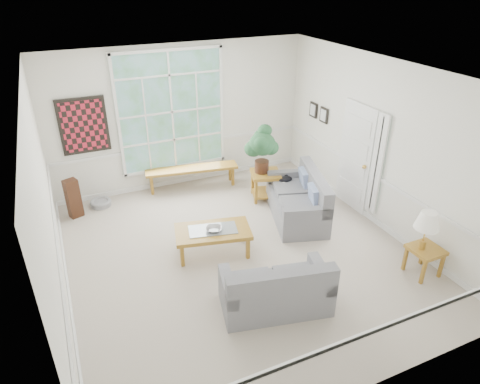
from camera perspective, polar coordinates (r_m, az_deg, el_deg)
name	(u,v)px	position (r m, az deg, el deg)	size (l,w,h in m)	color
floor	(239,253)	(7.33, -0.07, -8.13)	(5.50, 6.00, 0.01)	#ADA091
ceiling	(239,74)	(6.07, -0.09, 15.46)	(5.50, 6.00, 0.02)	white
wall_back	(181,117)	(9.19, -7.86, 9.87)	(5.50, 0.02, 3.00)	white
wall_front	(366,294)	(4.43, 16.43, -12.93)	(5.50, 0.02, 3.00)	white
wall_left	(47,210)	(6.11, -24.37, -2.21)	(0.02, 6.00, 3.00)	white
wall_right	(381,146)	(7.99, 18.32, 5.90)	(0.02, 6.00, 3.00)	white
window_back	(172,112)	(9.06, -9.07, 10.51)	(2.30, 0.08, 2.40)	white
entry_door	(355,157)	(8.55, 15.08, 4.51)	(0.08, 0.90, 2.10)	white
door_sidelight	(378,165)	(8.08, 17.87, 3.49)	(0.08, 0.26, 1.90)	white
wall_art	(84,126)	(8.80, -20.13, 8.28)	(0.90, 0.06, 1.10)	maroon
wall_frame_near	(323,115)	(9.23, 11.07, 10.02)	(0.04, 0.26, 0.32)	black
wall_frame_far	(313,110)	(9.54, 9.71, 10.73)	(0.04, 0.26, 0.32)	black
loveseat_right	(297,196)	(8.15, 7.60, -0.59)	(0.87, 1.68, 0.91)	slate
loveseat_front	(276,283)	(6.09, 4.77, -12.03)	(1.50, 0.78, 0.81)	slate
coffee_table	(213,241)	(7.21, -3.60, -6.58)	(1.24, 0.67, 0.46)	olive
pewter_bowl	(214,229)	(7.04, -3.52, -4.92)	(0.31, 0.31, 0.08)	#96969B
window_bench	(192,178)	(9.37, -6.39, 1.93)	(1.98, 0.38, 0.46)	olive
end_table	(265,185)	(8.86, 3.38, 0.89)	(0.58, 0.58, 0.58)	olive
houseplant	(262,149)	(8.57, 2.97, 5.69)	(0.58, 0.58, 0.99)	#23502D
side_table	(423,261)	(7.34, 23.25, -8.43)	(0.47, 0.47, 0.48)	olive
table_lamp	(425,231)	(7.01, 23.49, -4.77)	(0.37, 0.37, 0.64)	white
pet_bed	(101,203)	(9.10, -18.08, -1.39)	(0.42, 0.42, 0.12)	gray
floor_speaker	(73,198)	(8.75, -21.35, -0.80)	(0.24, 0.19, 0.78)	#391E11
cat	(285,179)	(8.60, 6.07, 1.71)	(0.29, 0.21, 0.14)	black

